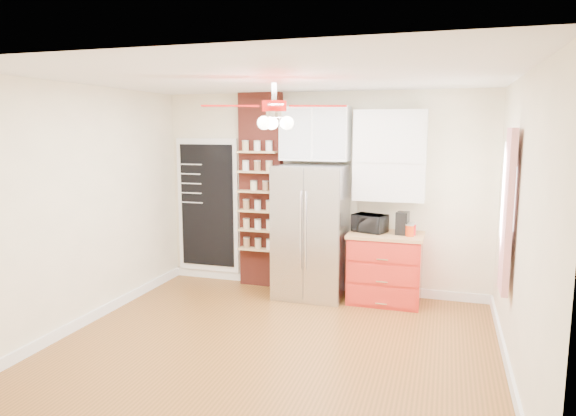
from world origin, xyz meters
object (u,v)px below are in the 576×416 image
(fridge, at_px, (311,232))
(ceiling_fan, at_px, (274,107))
(toaster_oven, at_px, (370,223))
(canister_left, at_px, (410,231))
(pantry_jar_oats, at_px, (254,186))
(coffee_maker, at_px, (402,223))
(red_cabinet, at_px, (385,268))

(fridge, height_order, ceiling_fan, ceiling_fan)
(toaster_oven, bearing_deg, ceiling_fan, -93.26)
(canister_left, height_order, pantry_jar_oats, pantry_jar_oats)
(fridge, distance_m, coffee_maker, 1.18)
(ceiling_fan, relative_size, coffee_maker, 4.92)
(red_cabinet, bearing_deg, canister_left, -14.82)
(red_cabinet, height_order, ceiling_fan, ceiling_fan)
(coffee_maker, bearing_deg, ceiling_fan, -116.44)
(fridge, distance_m, ceiling_fan, 2.25)
(fridge, relative_size, toaster_oven, 4.26)
(toaster_oven, height_order, pantry_jar_oats, pantry_jar_oats)
(fridge, relative_size, pantry_jar_oats, 14.32)
(pantry_jar_oats, bearing_deg, fridge, -11.32)
(fridge, bearing_deg, ceiling_fan, -88.24)
(red_cabinet, distance_m, toaster_oven, 0.60)
(pantry_jar_oats, bearing_deg, ceiling_fan, -63.13)
(pantry_jar_oats, bearing_deg, coffee_maker, -3.23)
(coffee_maker, bearing_deg, pantry_jar_oats, -176.15)
(toaster_oven, xyz_separation_m, pantry_jar_oats, (-1.62, 0.08, 0.42))
(toaster_oven, bearing_deg, pantry_jar_oats, -163.92)
(red_cabinet, height_order, pantry_jar_oats, pantry_jar_oats)
(red_cabinet, bearing_deg, ceiling_fan, -118.71)
(canister_left, bearing_deg, coffee_maker, 138.48)
(coffee_maker, bearing_deg, toaster_oven, -177.57)
(fridge, bearing_deg, canister_left, -1.28)
(fridge, distance_m, toaster_oven, 0.77)
(ceiling_fan, distance_m, canister_left, 2.48)
(fridge, xyz_separation_m, pantry_jar_oats, (-0.86, 0.17, 0.56))
(pantry_jar_oats, bearing_deg, toaster_oven, -2.86)
(toaster_oven, distance_m, coffee_maker, 0.42)
(red_cabinet, distance_m, canister_left, 0.60)
(red_cabinet, distance_m, pantry_jar_oats, 2.08)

